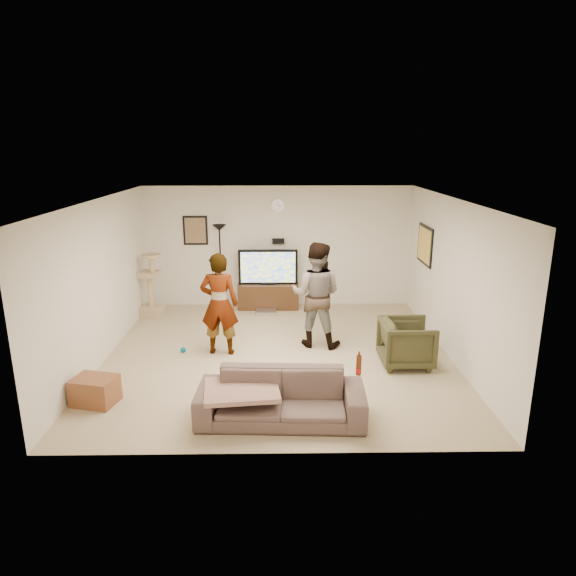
{
  "coord_description": "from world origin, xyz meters",
  "views": [
    {
      "loc": [
        0.04,
        -7.68,
        3.28
      ],
      "look_at": [
        0.16,
        0.2,
        1.07
      ],
      "focal_mm": 31.78,
      "sensor_mm": 36.0,
      "label": 1
    }
  ],
  "objects_px": {
    "cat_tree": "(150,285)",
    "person_right": "(316,295)",
    "side_table": "(95,391)",
    "sofa": "(281,398)",
    "floor_lamp": "(221,267)",
    "person_left": "(219,304)",
    "beer_bottle": "(359,365)",
    "armchair": "(406,343)",
    "tv_stand": "(268,296)",
    "tv": "(268,267)"
  },
  "relations": [
    {
      "from": "side_table",
      "to": "sofa",
      "type": "bearing_deg",
      "value": -10.5
    },
    {
      "from": "person_left",
      "to": "tv",
      "type": "bearing_deg",
      "value": -103.18
    },
    {
      "from": "person_right",
      "to": "armchair",
      "type": "distance_m",
      "value": 1.67
    },
    {
      "from": "person_left",
      "to": "beer_bottle",
      "type": "distance_m",
      "value": 2.87
    },
    {
      "from": "cat_tree",
      "to": "person_right",
      "type": "distance_m",
      "value": 3.54
    },
    {
      "from": "armchair",
      "to": "tv",
      "type": "bearing_deg",
      "value": 36.35
    },
    {
      "from": "tv_stand",
      "to": "tv",
      "type": "height_order",
      "value": "tv"
    },
    {
      "from": "beer_bottle",
      "to": "cat_tree",
      "type": "bearing_deg",
      "value": 130.98
    },
    {
      "from": "armchair",
      "to": "person_right",
      "type": "bearing_deg",
      "value": 57.12
    },
    {
      "from": "tv",
      "to": "tv_stand",
      "type": "bearing_deg",
      "value": 0.0
    },
    {
      "from": "person_left",
      "to": "beer_bottle",
      "type": "xyz_separation_m",
      "value": [
        1.92,
        -2.13,
        -0.11
      ]
    },
    {
      "from": "cat_tree",
      "to": "armchair",
      "type": "height_order",
      "value": "cat_tree"
    },
    {
      "from": "tv_stand",
      "to": "floor_lamp",
      "type": "distance_m",
      "value": 1.15
    },
    {
      "from": "side_table",
      "to": "tv",
      "type": "bearing_deg",
      "value": 61.75
    },
    {
      "from": "tv_stand",
      "to": "side_table",
      "type": "height_order",
      "value": "tv_stand"
    },
    {
      "from": "person_left",
      "to": "armchair",
      "type": "bearing_deg",
      "value": 173.73
    },
    {
      "from": "tv_stand",
      "to": "person_left",
      "type": "distance_m",
      "value": 2.57
    },
    {
      "from": "person_right",
      "to": "side_table",
      "type": "xyz_separation_m",
      "value": [
        -3.03,
        -2.02,
        -0.71
      ]
    },
    {
      "from": "tv_stand",
      "to": "tv",
      "type": "relative_size",
      "value": 1.03
    },
    {
      "from": "floor_lamp",
      "to": "person_left",
      "type": "height_order",
      "value": "floor_lamp"
    },
    {
      "from": "floor_lamp",
      "to": "sofa",
      "type": "bearing_deg",
      "value": -74.97
    },
    {
      "from": "tv",
      "to": "floor_lamp",
      "type": "distance_m",
      "value": 0.98
    },
    {
      "from": "person_right",
      "to": "side_table",
      "type": "relative_size",
      "value": 3.26
    },
    {
      "from": "tv_stand",
      "to": "floor_lamp",
      "type": "relative_size",
      "value": 0.72
    },
    {
      "from": "person_left",
      "to": "beer_bottle",
      "type": "relative_size",
      "value": 6.7
    },
    {
      "from": "tv",
      "to": "side_table",
      "type": "xyz_separation_m",
      "value": [
        -2.19,
        -4.08,
        -0.7
      ]
    },
    {
      "from": "tv",
      "to": "floor_lamp",
      "type": "xyz_separation_m",
      "value": [
        -0.98,
        0.04,
        -0.01
      ]
    },
    {
      "from": "person_right",
      "to": "sofa",
      "type": "height_order",
      "value": "person_right"
    },
    {
      "from": "cat_tree",
      "to": "person_right",
      "type": "bearing_deg",
      "value": -26.48
    },
    {
      "from": "cat_tree",
      "to": "person_right",
      "type": "relative_size",
      "value": 0.71
    },
    {
      "from": "tv",
      "to": "sofa",
      "type": "relative_size",
      "value": 0.59
    },
    {
      "from": "person_left",
      "to": "sofa",
      "type": "height_order",
      "value": "person_left"
    },
    {
      "from": "sofa",
      "to": "side_table",
      "type": "distance_m",
      "value": 2.48
    },
    {
      "from": "sofa",
      "to": "side_table",
      "type": "height_order",
      "value": "sofa"
    },
    {
      "from": "cat_tree",
      "to": "person_left",
      "type": "height_order",
      "value": "person_left"
    },
    {
      "from": "cat_tree",
      "to": "beer_bottle",
      "type": "xyz_separation_m",
      "value": [
        3.51,
        -4.04,
        0.09
      ]
    },
    {
      "from": "person_right",
      "to": "floor_lamp",
      "type": "bearing_deg",
      "value": -33.77
    },
    {
      "from": "sofa",
      "to": "beer_bottle",
      "type": "xyz_separation_m",
      "value": [
        0.94,
        0.0,
        0.42
      ]
    },
    {
      "from": "tv",
      "to": "armchair",
      "type": "xyz_separation_m",
      "value": [
        2.19,
        -2.91,
        -0.52
      ]
    },
    {
      "from": "tv_stand",
      "to": "beer_bottle",
      "type": "relative_size",
      "value": 4.98
    },
    {
      "from": "armchair",
      "to": "side_table",
      "type": "relative_size",
      "value": 1.45
    },
    {
      "from": "armchair",
      "to": "side_table",
      "type": "height_order",
      "value": "armchair"
    },
    {
      "from": "sofa",
      "to": "armchair",
      "type": "height_order",
      "value": "armchair"
    },
    {
      "from": "sofa",
      "to": "floor_lamp",
      "type": "bearing_deg",
      "value": 107.59
    },
    {
      "from": "tv_stand",
      "to": "sofa",
      "type": "distance_m",
      "value": 4.54
    },
    {
      "from": "person_right",
      "to": "sofa",
      "type": "bearing_deg",
      "value": 91.85
    },
    {
      "from": "sofa",
      "to": "beer_bottle",
      "type": "height_order",
      "value": "beer_bottle"
    },
    {
      "from": "tv_stand",
      "to": "armchair",
      "type": "distance_m",
      "value": 3.64
    },
    {
      "from": "floor_lamp",
      "to": "side_table",
      "type": "relative_size",
      "value": 3.19
    },
    {
      "from": "person_right",
      "to": "armchair",
      "type": "relative_size",
      "value": 2.26
    }
  ]
}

